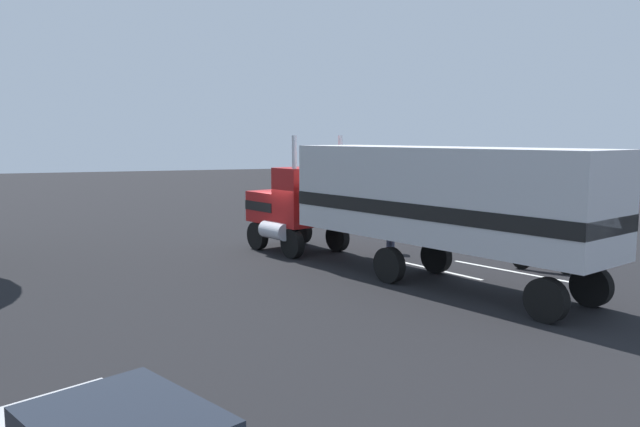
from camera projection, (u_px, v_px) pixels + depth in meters
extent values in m
plane|color=black|center=(296.00, 253.00, 23.75)|extent=(120.00, 120.00, 0.00)
cube|color=silver|center=(430.00, 268.00, 20.96)|extent=(4.23, 1.54, 0.01)
cube|color=silver|center=(510.00, 271.00, 20.53)|extent=(4.14, 1.80, 0.01)
cube|color=silver|center=(522.00, 253.00, 23.70)|extent=(4.25, 1.47, 0.01)
cube|color=#B21919|center=(284.00, 206.00, 24.74)|extent=(2.55, 2.97, 1.20)
cube|color=#B21919|center=(309.00, 196.00, 23.45)|extent=(2.18, 2.83, 2.20)
cube|color=silver|center=(271.00, 204.00, 25.46)|extent=(0.80, 2.00, 1.08)
cube|color=black|center=(284.00, 204.00, 24.73)|extent=(2.57, 3.01, 0.36)
cylinder|color=silver|center=(294.00, 183.00, 22.26)|extent=(0.18, 0.18, 3.40)
cylinder|color=silver|center=(340.00, 180.00, 23.64)|extent=(0.18, 0.18, 3.40)
cube|color=silver|center=(440.00, 194.00, 18.51)|extent=(10.75, 6.08, 2.80)
cube|color=black|center=(440.00, 208.00, 18.56)|extent=(10.76, 6.12, 0.44)
cylinder|color=silver|center=(275.00, 231.00, 23.11)|extent=(1.44, 1.05, 0.64)
cylinder|color=black|center=(258.00, 236.00, 24.42)|extent=(1.14, 0.66, 1.10)
cylinder|color=black|center=(301.00, 230.00, 25.80)|extent=(1.14, 0.66, 1.10)
cylinder|color=black|center=(292.00, 243.00, 22.65)|extent=(1.14, 0.66, 1.10)
cylinder|color=black|center=(337.00, 237.00, 24.04)|extent=(1.14, 0.66, 1.10)
cylinder|color=black|center=(389.00, 265.00, 18.86)|extent=(1.14, 0.66, 1.10)
cylinder|color=black|center=(436.00, 256.00, 20.25)|extent=(1.14, 0.66, 1.10)
cylinder|color=black|center=(546.00, 300.00, 14.84)|extent=(1.14, 0.66, 1.10)
cylinder|color=black|center=(591.00, 286.00, 16.22)|extent=(1.14, 0.66, 1.10)
cylinder|color=#2D3347|center=(392.00, 242.00, 23.75)|extent=(0.18, 0.18, 0.82)
cylinder|color=#2D3347|center=(389.00, 242.00, 23.82)|extent=(0.18, 0.18, 0.82)
cylinder|color=#A5728C|center=(391.00, 224.00, 23.70)|extent=(0.34, 0.34, 0.58)
sphere|color=tan|center=(391.00, 214.00, 23.65)|extent=(0.23, 0.23, 0.23)
cube|color=black|center=(393.00, 223.00, 23.87)|extent=(0.30, 0.29, 0.36)
cylinder|color=black|center=(522.00, 259.00, 20.82)|extent=(0.58, 0.48, 0.66)
cylinder|color=black|center=(567.00, 264.00, 20.03)|extent=(0.58, 0.48, 0.66)
cube|color=maroon|center=(545.00, 254.00, 20.39)|extent=(1.02, 0.86, 0.36)
cylinder|color=silver|center=(526.00, 247.00, 20.71)|extent=(0.27, 0.23, 0.69)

